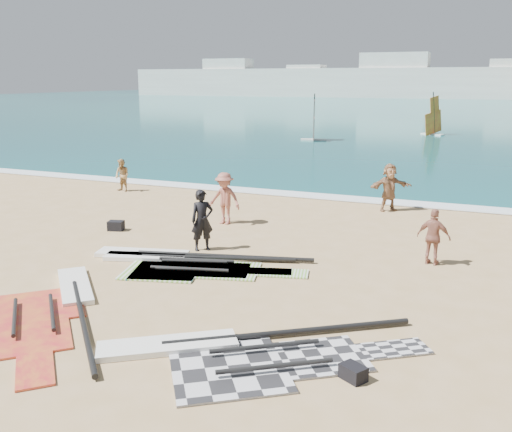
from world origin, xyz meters
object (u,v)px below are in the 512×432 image
at_px(rig_green, 180,262).
at_px(rig_orange, 179,264).
at_px(beachgoer_back, 434,237).
at_px(beachgoer_right, 389,187).
at_px(rig_red, 56,307).
at_px(beachgoer_mid, 225,198).
at_px(gear_bag_far, 353,373).
at_px(gear_bag_near, 116,226).
at_px(person_wetsuit, 202,220).
at_px(beachgoer_left, 122,175).
at_px(rig_grey, 238,352).

height_order(rig_green, rig_orange, rig_green).
relative_size(beachgoer_back, beachgoer_right, 0.85).
xyz_separation_m(rig_red, beachgoer_mid, (0.14, 8.75, 0.90)).
bearing_deg(gear_bag_far, gear_bag_near, 145.74).
distance_m(gear_bag_near, person_wetsuit, 4.12).
bearing_deg(beachgoer_back, beachgoer_mid, -3.31).
relative_size(rig_red, beachgoer_back, 3.44).
relative_size(beachgoer_left, beachgoer_right, 0.80).
height_order(person_wetsuit, beachgoer_back, person_wetsuit).
distance_m(rig_orange, person_wetsuit, 1.83).
distance_m(rig_orange, gear_bag_far, 7.49).
bearing_deg(beachgoer_right, rig_orange, -150.77).
bearing_deg(rig_orange, beachgoer_left, 115.80).
distance_m(gear_bag_near, beachgoer_right, 10.78).
relative_size(gear_bag_near, beachgoer_left, 0.34).
distance_m(rig_red, beachgoer_mid, 8.79).
bearing_deg(beachgoer_mid, beachgoer_right, 43.93).
xyz_separation_m(person_wetsuit, beachgoer_left, (-7.96, 6.97, -0.19)).
bearing_deg(beachgoer_back, rig_red, 52.62).
distance_m(gear_bag_far, person_wetsuit, 8.62).
relative_size(rig_green, gear_bag_near, 12.67).
bearing_deg(beachgoer_right, gear_bag_far, -118.60).
bearing_deg(rig_green, beachgoer_back, 7.74).
relative_size(rig_green, beachgoer_left, 4.33).
bearing_deg(beachgoer_back, rig_orange, 34.56).
height_order(rig_green, beachgoer_left, beachgoer_left).
height_order(gear_bag_near, gear_bag_far, gear_bag_near).
height_order(rig_orange, beachgoer_left, beachgoer_left).
relative_size(rig_red, gear_bag_far, 12.46).
distance_m(rig_green, gear_bag_far, 7.64).
height_order(rig_red, beachgoer_left, beachgoer_left).
distance_m(rig_orange, beachgoer_right, 10.32).
distance_m(rig_grey, gear_bag_near, 10.37).
bearing_deg(beachgoer_back, beachgoer_left, -9.94).
xyz_separation_m(rig_green, beachgoer_left, (-7.98, 8.40, 0.72)).
xyz_separation_m(rig_red, gear_bag_far, (7.11, -0.46, 0.08)).
relative_size(rig_red, gear_bag_near, 10.66).
distance_m(rig_green, beachgoer_back, 7.31).
xyz_separation_m(gear_bag_far, beachgoer_mid, (-6.97, 9.20, 0.82)).
height_order(rig_green, gear_bag_far, gear_bag_far).
bearing_deg(person_wetsuit, gear_bag_far, -85.43).
distance_m(gear_bag_far, beachgoer_left, 19.17).
relative_size(rig_orange, beachgoer_right, 3.00).
bearing_deg(beachgoer_left, beachgoer_mid, -15.53).
bearing_deg(rig_grey, rig_red, 140.48).
distance_m(rig_red, gear_bag_far, 7.12).
bearing_deg(beachgoer_right, rig_grey, -128.10).
distance_m(rig_grey, rig_red, 4.84).
bearing_deg(rig_red, person_wetsuit, 126.46).
bearing_deg(rig_grey, beachgoer_right, 52.95).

